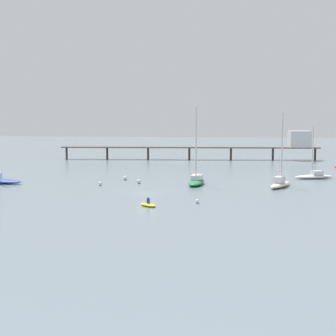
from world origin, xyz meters
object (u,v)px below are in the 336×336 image
sailboat_white (314,175)px  pier (257,142)px  mooring_buoy_far (125,178)px  mooring_buoy_mid (100,184)px  mooring_buoy_outer (197,201)px  dinghy_yellow (148,204)px  sailboat_cream (280,182)px  sailboat_green (196,180)px  mooring_buoy_near (139,181)px

sailboat_white → pier: bearing=102.7°
mooring_buoy_far → mooring_buoy_mid: bearing=-106.9°
mooring_buoy_outer → dinghy_yellow: bearing=-152.7°
sailboat_cream → mooring_buoy_outer: (-10.69, -15.73, -0.46)m
pier → mooring_buoy_mid: size_ratio=105.80×
sailboat_cream → mooring_buoy_mid: size_ratio=18.39×
dinghy_yellow → mooring_buoy_mid: bearing=121.6°
sailboat_green → mooring_buoy_mid: 14.39m
sailboat_green → mooring_buoy_near: 8.85m
mooring_buoy_far → mooring_buoy_outer: mooring_buoy_far is taller
sailboat_green → mooring_buoy_far: sailboat_green is taller
sailboat_cream → dinghy_yellow: size_ratio=4.14×
sailboat_cream → mooring_buoy_far: (-24.19, 5.26, -0.39)m
sailboat_green → mooring_buoy_outer: (1.59, -16.97, -0.45)m
sailboat_green → mooring_buoy_outer: sailboat_green is taller
pier → dinghy_yellow: size_ratio=23.81×
mooring_buoy_far → mooring_buoy_outer: size_ratio=1.31×
sailboat_white → mooring_buoy_near: (-27.47, -10.22, -0.24)m
mooring_buoy_mid → mooring_buoy_far: size_ratio=0.88×
sailboat_green → mooring_buoy_mid: (-14.05, -3.06, -0.41)m
sailboat_white → mooring_buoy_far: size_ratio=12.94×
mooring_buoy_mid → mooring_buoy_near: bearing=30.3°
mooring_buoy_mid → mooring_buoy_outer: mooring_buoy_mid is taller
sailboat_white → sailboat_cream: (-6.34, -11.45, 0.15)m
sailboat_cream → dinghy_yellow: sailboat_cream is taller
sailboat_green → mooring_buoy_outer: bearing=-84.6°
mooring_buoy_near → dinghy_yellow: bearing=-75.6°
mooring_buoy_outer → pier: bearing=82.3°
sailboat_cream → sailboat_green: bearing=174.2°
pier → dinghy_yellow: 68.66m
mooring_buoy_near → sailboat_white: bearing=20.4°
mooring_buoy_far → mooring_buoy_outer: (13.49, -20.99, -0.08)m
dinghy_yellow → mooring_buoy_mid: (-10.28, 16.68, 0.08)m
sailboat_white → mooring_buoy_mid: 35.28m
dinghy_yellow → mooring_buoy_outer: dinghy_yellow is taller
mooring_buoy_near → mooring_buoy_outer: mooring_buoy_near is taller
sailboat_white → mooring_buoy_outer: bearing=-122.1°
sailboat_green → mooring_buoy_near: sailboat_green is taller
sailboat_cream → mooring_buoy_mid: bearing=-176.0°
sailboat_green → sailboat_cream: size_ratio=1.08×
pier → sailboat_cream: bearing=-87.6°
dinghy_yellow → mooring_buoy_far: 25.11m
sailboat_white → mooring_buoy_outer: sailboat_white is taller
mooring_buoy_near → mooring_buoy_outer: 19.91m
pier → sailboat_green: size_ratio=5.31×
pier → dinghy_yellow: bearing=-101.8°
mooring_buoy_mid → mooring_buoy_outer: 20.93m
sailboat_green → mooring_buoy_far: 12.57m
sailboat_cream → mooring_buoy_near: (-21.13, 1.23, -0.38)m
pier → mooring_buoy_outer: (-8.65, -64.33, -3.91)m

